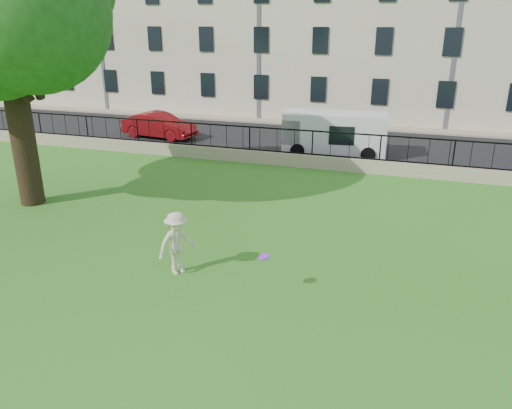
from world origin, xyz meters
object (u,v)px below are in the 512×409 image
(man, at_px, (177,243))
(frisbee, at_px, (264,257))
(red_sedan, at_px, (159,125))
(white_van, at_px, (334,134))

(man, relative_size, frisbee, 6.36)
(red_sedan, xyz_separation_m, white_van, (10.20, -0.75, 0.33))
(man, height_order, red_sedan, man)
(man, bearing_deg, red_sedan, 63.24)
(man, height_order, white_van, white_van)
(red_sedan, bearing_deg, man, -143.12)
(red_sedan, bearing_deg, frisbee, -136.97)
(frisbee, relative_size, white_van, 0.05)
(frisbee, xyz_separation_m, red_sedan, (-10.95, 14.86, -0.28))
(man, distance_m, frisbee, 2.51)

